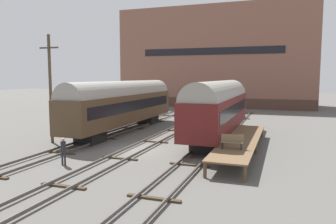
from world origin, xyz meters
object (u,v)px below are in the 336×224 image
at_px(person_worker, 63,149).
at_px(train_car_maroon, 219,106).
at_px(bench, 232,141).
at_px(utility_pole, 50,87).
at_px(train_car_brown, 124,103).

bearing_deg(person_worker, train_car_maroon, 57.63).
bearing_deg(bench, train_car_maroon, 106.98).
xyz_separation_m(train_car_maroon, person_worker, (-7.47, -11.78, -1.88)).
relative_size(person_worker, utility_pole, 0.20).
bearing_deg(bench, person_worker, -158.27).
bearing_deg(train_car_brown, train_car_maroon, -5.99).
relative_size(train_car_maroon, person_worker, 8.98).
relative_size(train_car_brown, train_car_maroon, 1.20).
bearing_deg(train_car_maroon, utility_pole, -154.23).
bearing_deg(train_car_brown, utility_pole, -112.73).
height_order(train_car_brown, person_worker, train_car_brown).
xyz_separation_m(person_worker, utility_pole, (-5.38, 5.58, 3.58)).
bearing_deg(train_car_brown, person_worker, -79.60).
distance_m(person_worker, utility_pole, 8.54).
height_order(person_worker, utility_pole, utility_pole).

